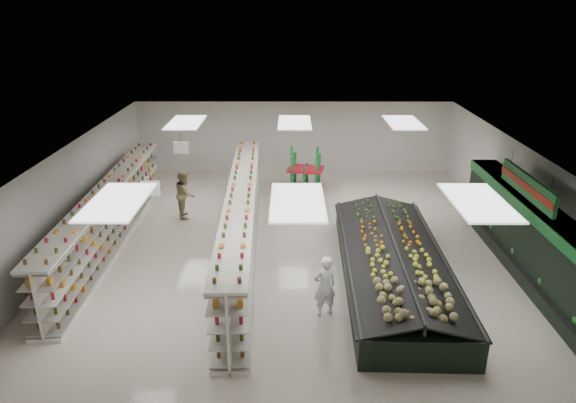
{
  "coord_description": "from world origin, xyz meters",
  "views": [
    {
      "loc": [
        -0.17,
        -14.56,
        7.28
      ],
      "look_at": [
        -0.23,
        0.59,
        1.38
      ],
      "focal_mm": 32.0,
      "sensor_mm": 36.0,
      "label": 1
    }
  ],
  "objects_px": {
    "produce_island": "(393,263)",
    "shopper_background": "(185,194)",
    "soda_endcap": "(306,171)",
    "gondola_left": "(110,217)",
    "shopper_main": "(325,286)",
    "gondola_center": "(242,224)"
  },
  "relations": [
    {
      "from": "shopper_background",
      "to": "soda_endcap",
      "type": "bearing_deg",
      "value": -69.54
    },
    {
      "from": "gondola_left",
      "to": "produce_island",
      "type": "relative_size",
      "value": 1.37
    },
    {
      "from": "shopper_main",
      "to": "shopper_background",
      "type": "height_order",
      "value": "shopper_background"
    },
    {
      "from": "gondola_left",
      "to": "gondola_center",
      "type": "height_order",
      "value": "gondola_center"
    },
    {
      "from": "gondola_center",
      "to": "shopper_main",
      "type": "relative_size",
      "value": 7.21
    },
    {
      "from": "soda_endcap",
      "to": "gondola_left",
      "type": "bearing_deg",
      "value": -143.1
    },
    {
      "from": "produce_island",
      "to": "shopper_background",
      "type": "bearing_deg",
      "value": 145.37
    },
    {
      "from": "gondola_left",
      "to": "shopper_background",
      "type": "relative_size",
      "value": 6.19
    },
    {
      "from": "soda_endcap",
      "to": "produce_island",
      "type": "bearing_deg",
      "value": -72.91
    },
    {
      "from": "gondola_left",
      "to": "shopper_main",
      "type": "distance_m",
      "value": 7.8
    },
    {
      "from": "gondola_left",
      "to": "shopper_background",
      "type": "xyz_separation_m",
      "value": [
        1.98,
        2.14,
        0.01
      ]
    },
    {
      "from": "soda_endcap",
      "to": "shopper_main",
      "type": "relative_size",
      "value": 1.12
    },
    {
      "from": "gondola_left",
      "to": "soda_endcap",
      "type": "distance_m",
      "value": 7.99
    },
    {
      "from": "produce_island",
      "to": "soda_endcap",
      "type": "relative_size",
      "value": 4.35
    },
    {
      "from": "soda_endcap",
      "to": "shopper_background",
      "type": "distance_m",
      "value": 5.15
    },
    {
      "from": "produce_island",
      "to": "shopper_background",
      "type": "distance_m",
      "value": 8.07
    },
    {
      "from": "gondola_left",
      "to": "shopper_background",
      "type": "distance_m",
      "value": 2.91
    },
    {
      "from": "shopper_main",
      "to": "shopper_background",
      "type": "bearing_deg",
      "value": -74.21
    },
    {
      "from": "gondola_center",
      "to": "produce_island",
      "type": "height_order",
      "value": "gondola_center"
    },
    {
      "from": "gondola_center",
      "to": "soda_endcap",
      "type": "xyz_separation_m",
      "value": [
        2.11,
        5.45,
        -0.05
      ]
    },
    {
      "from": "shopper_background",
      "to": "produce_island",
      "type": "bearing_deg",
      "value": -135.26
    },
    {
      "from": "produce_island",
      "to": "soda_endcap",
      "type": "xyz_separation_m",
      "value": [
        -2.23,
        7.24,
        0.34
      ]
    }
  ]
}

